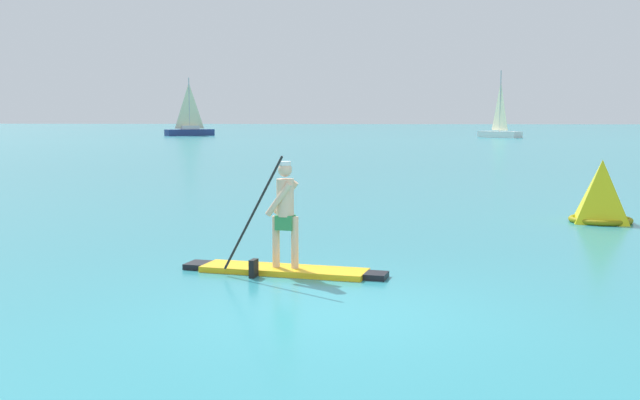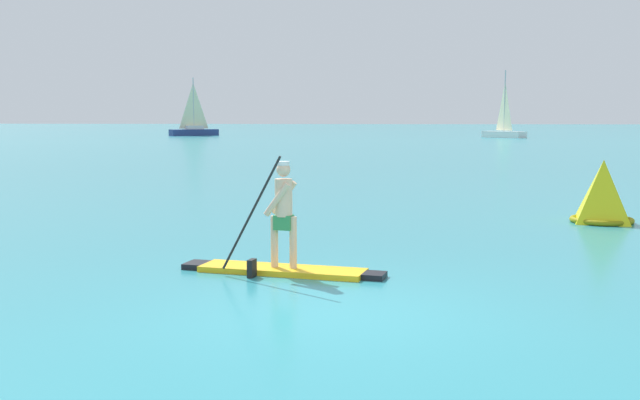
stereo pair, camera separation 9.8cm
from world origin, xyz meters
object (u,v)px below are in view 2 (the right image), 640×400
at_px(race_marker_buoy, 603,194).
at_px(sailboat_left_horizon, 194,128).
at_px(sailboat_right_horizon, 504,129).
at_px(paddleboarder_mid_center, 281,247).

relative_size(race_marker_buoy, sailboat_left_horizon, 0.23).
distance_m(race_marker_buoy, sailboat_right_horizon, 68.89).
distance_m(paddleboarder_mid_center, sailboat_left_horizon, 82.63).
xyz_separation_m(paddleboarder_mid_center, sailboat_left_horizon, (-23.16, 79.31, 0.50)).
xyz_separation_m(sailboat_left_horizon, sailboat_right_horizon, (36.12, -4.56, 0.03)).
height_order(sailboat_left_horizon, sailboat_right_horizon, sailboat_right_horizon).
height_order(paddleboarder_mid_center, sailboat_left_horizon, sailboat_left_horizon).
relative_size(paddleboarder_mid_center, race_marker_buoy, 2.00).
xyz_separation_m(race_marker_buoy, sailboat_left_horizon, (-29.38, 73.12, 0.26)).
xyz_separation_m(paddleboarder_mid_center, sailboat_right_horizon, (12.96, 74.75, 0.52)).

